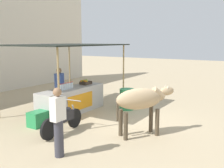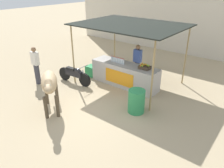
{
  "view_description": "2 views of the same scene",
  "coord_description": "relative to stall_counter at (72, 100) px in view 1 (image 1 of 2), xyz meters",
  "views": [
    {
      "loc": [
        -7.35,
        -4.15,
        2.7
      ],
      "look_at": [
        0.5,
        0.74,
        1.16
      ],
      "focal_mm": 42.0,
      "sensor_mm": 36.0,
      "label": 1
    },
    {
      "loc": [
        4.89,
        -4.85,
        4.14
      ],
      "look_at": [
        0.45,
        0.76,
        0.72
      ],
      "focal_mm": 35.0,
      "sensor_mm": 36.0,
      "label": 2
    }
  ],
  "objects": [
    {
      "name": "passerby_on_street",
      "position": [
        -3.07,
        -2.22,
        0.37
      ],
      "size": [
        0.34,
        0.22,
        1.65
      ],
      "color": "#383842",
      "rests_on": "ground"
    },
    {
      "name": "cow",
      "position": [
        -0.78,
        -3.23,
        0.55
      ],
      "size": [
        1.67,
        1.4,
        1.44
      ],
      "color": "tan",
      "rests_on": "ground"
    },
    {
      "name": "stall_counter",
      "position": [
        0.0,
        0.0,
        0.0
      ],
      "size": [
        3.0,
        0.82,
        0.96
      ],
      "color": "#B2ADA8",
      "rests_on": "ground"
    },
    {
      "name": "water_barrel",
      "position": [
        1.55,
        -1.49,
        -0.07
      ],
      "size": [
        0.57,
        0.57,
        0.82
      ],
      "primitive_type": "cylinder",
      "color": "#2D8C51",
      "rests_on": "ground"
    },
    {
      "name": "water_bottle_row",
      "position": [
        -0.35,
        -0.05,
        0.59
      ],
      "size": [
        0.7,
        0.07,
        0.25
      ],
      "color": "silver",
      "rests_on": "stall_counter"
    },
    {
      "name": "vendor_behind_counter",
      "position": [
        0.14,
        0.75,
        0.37
      ],
      "size": [
        0.34,
        0.22,
        1.65
      ],
      "color": "#383842",
      "rests_on": "ground"
    },
    {
      "name": "ground_plane",
      "position": [
        0.0,
        -2.2,
        -0.48
      ],
      "size": [
        60.0,
        60.0,
        0.0
      ],
      "primitive_type": "plane",
      "color": "tan"
    },
    {
      "name": "stall_awning",
      "position": [
        0.0,
        0.3,
        1.98
      ],
      "size": [
        4.2,
        3.2,
        2.56
      ],
      "color": "black",
      "rests_on": "ground"
    },
    {
      "name": "motorcycle_parked",
      "position": [
        -1.82,
        -1.2,
        -0.05
      ],
      "size": [
        1.8,
        0.55,
        0.9
      ],
      "color": "black",
      "rests_on": "ground"
    },
    {
      "name": "cooler_box",
      "position": [
        -1.77,
        -0.1,
        -0.24
      ],
      "size": [
        0.6,
        0.44,
        0.48
      ],
      "primitive_type": "cube",
      "color": "#268C4C",
      "rests_on": "ground"
    },
    {
      "name": "fruit_crate",
      "position": [
        0.9,
        0.06,
        0.56
      ],
      "size": [
        0.44,
        0.32,
        0.18
      ],
      "color": "#3F3326",
      "rests_on": "stall_counter"
    }
  ]
}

